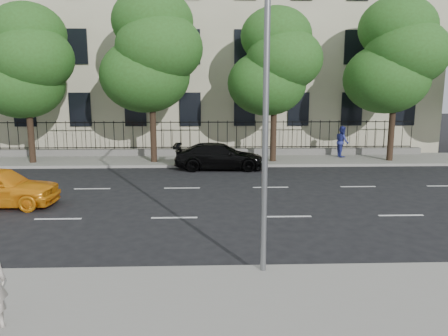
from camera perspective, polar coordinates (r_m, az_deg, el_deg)
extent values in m
plane|color=black|center=(13.00, -7.35, -9.72)|extent=(120.00, 120.00, 0.00)
cube|color=gray|center=(9.34, -9.70, -17.82)|extent=(60.00, 4.00, 0.15)
cube|color=gray|center=(26.54, -4.61, 1.00)|extent=(60.00, 4.00, 0.15)
cube|color=beige|center=(35.44, -4.16, 17.90)|extent=(34.00, 12.00, 18.00)
cube|color=slate|center=(28.17, -4.46, 2.13)|extent=(30.00, 0.50, 0.40)
cube|color=black|center=(28.13, -4.47, 2.73)|extent=(28.80, 0.05, 0.05)
cube|color=black|center=(27.95, -4.52, 5.98)|extent=(28.80, 0.05, 0.05)
cylinder|color=slate|center=(9.93, 5.49, 8.55)|extent=(0.14, 0.14, 8.00)
cylinder|color=#382619|center=(27.47, -23.88, 3.74)|extent=(0.36, 0.36, 2.97)
ellipsoid|color=#2A531B|center=(27.75, -24.90, 9.92)|extent=(4.75, 4.75, 3.90)
ellipsoid|color=#2A531B|center=(26.99, -23.74, 12.94)|extent=(4.50, 4.50, 3.70)
ellipsoid|color=#2A531B|center=(27.80, -24.29, 15.66)|extent=(4.25, 4.25, 3.50)
cylinder|color=#382619|center=(25.68, -9.22, 4.49)|extent=(0.36, 0.36, 3.32)
ellipsoid|color=#2A531B|center=(25.90, -10.25, 11.78)|extent=(5.13, 5.13, 4.21)
ellipsoid|color=#2A531B|center=(25.37, -8.45, 15.22)|extent=(4.86, 4.86, 4.00)
ellipsoid|color=#2A531B|center=(26.17, -9.31, 18.33)|extent=(4.59, 4.59, 3.78)
cylinder|color=#382619|center=(25.77, 6.46, 4.30)|extent=(0.36, 0.36, 3.08)
ellipsoid|color=#2A531B|center=(25.86, 5.61, 10.96)|extent=(4.56, 4.56, 3.74)
ellipsoid|color=#2A531B|center=(25.54, 7.88, 13.88)|extent=(4.32, 4.32, 3.55)
ellipsoid|color=#2A531B|center=(26.18, 6.82, 16.72)|extent=(4.08, 4.08, 3.36)
cylinder|color=#382619|center=(27.67, 21.00, 4.24)|extent=(0.36, 0.36, 3.22)
ellipsoid|color=#2A531B|center=(27.66, 20.42, 10.87)|extent=(4.94, 4.94, 4.06)
ellipsoid|color=#2A531B|center=(27.62, 22.79, 13.69)|extent=(4.68, 4.68, 3.85)
ellipsoid|color=#2A531B|center=(28.14, 21.71, 16.62)|extent=(4.42, 4.42, 3.64)
imported|color=black|center=(23.95, -0.59, 1.54)|extent=(5.01, 2.16, 1.44)
imported|color=navy|center=(28.21, 15.17, 3.37)|extent=(0.73, 0.94, 1.93)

